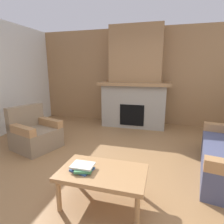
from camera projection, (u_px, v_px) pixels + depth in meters
ground at (107, 172)px, 2.89m from camera, size 9.00×9.00×0.00m
wall_back_wood_panel at (137, 77)px, 5.40m from camera, size 6.00×0.12×2.70m
fireplace at (135, 84)px, 5.09m from camera, size 1.90×0.82×2.70m
armchair at (35, 134)px, 3.73m from camera, size 0.95×0.95×0.85m
coffee_table at (103, 175)px, 2.13m from camera, size 1.00×0.60×0.43m
book_stack_near_edge at (83, 168)px, 2.12m from camera, size 0.28×0.26×0.07m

